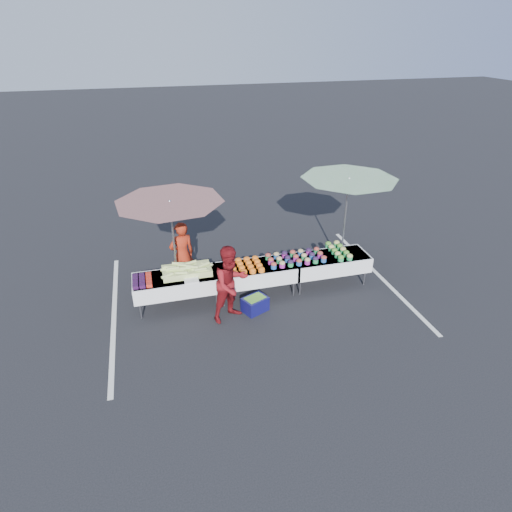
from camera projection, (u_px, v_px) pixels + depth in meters
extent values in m
plane|color=black|center=(256.00, 293.00, 10.02)|extent=(80.00, 80.00, 0.00)
cube|color=silver|center=(114.00, 314.00, 9.29)|extent=(0.10, 5.00, 0.00)
cube|color=silver|center=(379.00, 275.00, 10.75)|extent=(0.10, 5.00, 0.00)
cube|color=white|center=(176.00, 277.00, 9.26)|extent=(1.80, 0.75, 0.04)
cube|color=white|center=(177.00, 283.00, 9.34)|extent=(1.86, 0.81, 0.36)
cylinder|color=slate|center=(141.00, 311.00, 9.08)|extent=(0.04, 0.04, 0.39)
cylinder|color=slate|center=(140.00, 296.00, 9.58)|extent=(0.04, 0.04, 0.39)
cylinder|color=slate|center=(217.00, 300.00, 9.45)|extent=(0.04, 0.04, 0.39)
cylinder|color=slate|center=(212.00, 286.00, 9.95)|extent=(0.04, 0.04, 0.39)
cube|color=white|center=(256.00, 266.00, 9.67)|extent=(1.80, 0.75, 0.04)
cube|color=white|center=(256.00, 273.00, 9.75)|extent=(1.86, 0.81, 0.36)
cylinder|color=slate|center=(224.00, 298.00, 9.49)|extent=(0.04, 0.04, 0.39)
cylinder|color=slate|center=(219.00, 285.00, 9.99)|extent=(0.04, 0.04, 0.39)
cylinder|color=slate|center=(294.00, 288.00, 9.86)|extent=(0.04, 0.04, 0.39)
cylinder|color=slate|center=(285.00, 275.00, 10.36)|extent=(0.04, 0.04, 0.39)
cube|color=white|center=(330.00, 257.00, 10.08)|extent=(1.80, 0.75, 0.04)
cube|color=white|center=(329.00, 263.00, 10.16)|extent=(1.86, 0.81, 0.36)
cylinder|color=slate|center=(300.00, 287.00, 9.90)|extent=(0.04, 0.04, 0.39)
cylinder|color=slate|center=(292.00, 275.00, 10.40)|extent=(0.04, 0.04, 0.39)
cylinder|color=slate|center=(364.00, 278.00, 10.27)|extent=(0.04, 0.04, 0.39)
cylinder|color=slate|center=(353.00, 266.00, 10.77)|extent=(0.04, 0.04, 0.39)
cube|color=black|center=(135.00, 287.00, 8.81)|extent=(0.12, 0.12, 0.08)
cube|color=black|center=(135.00, 283.00, 8.93)|extent=(0.12, 0.12, 0.08)
cube|color=black|center=(135.00, 280.00, 9.05)|extent=(0.12, 0.12, 0.08)
cube|color=black|center=(135.00, 277.00, 9.17)|extent=(0.12, 0.12, 0.08)
cube|color=black|center=(142.00, 286.00, 8.84)|extent=(0.12, 0.12, 0.08)
cube|color=black|center=(142.00, 282.00, 8.96)|extent=(0.12, 0.12, 0.08)
cube|color=black|center=(142.00, 279.00, 9.08)|extent=(0.12, 0.12, 0.08)
cube|color=black|center=(142.00, 276.00, 9.20)|extent=(0.12, 0.12, 0.08)
cube|color=red|center=(149.00, 285.00, 8.88)|extent=(0.12, 0.12, 0.08)
cube|color=red|center=(149.00, 281.00, 9.00)|extent=(0.12, 0.12, 0.08)
cube|color=red|center=(149.00, 278.00, 9.11)|extent=(0.12, 0.12, 0.08)
cube|color=red|center=(148.00, 275.00, 9.23)|extent=(0.12, 0.12, 0.08)
cube|color=#B7C364|center=(187.00, 271.00, 9.32)|extent=(1.05, 0.55, 0.14)
cylinder|color=#B7C364|center=(200.00, 264.00, 9.50)|extent=(0.27, 0.09, 0.10)
cylinder|color=#B7C364|center=(169.00, 268.00, 9.22)|extent=(0.27, 0.14, 0.07)
cylinder|color=#B7C364|center=(192.00, 267.00, 9.18)|extent=(0.27, 0.14, 0.09)
cylinder|color=#B7C364|center=(167.00, 271.00, 9.23)|extent=(0.27, 0.15, 0.10)
cylinder|color=#B7C364|center=(179.00, 269.00, 9.19)|extent=(0.27, 0.15, 0.08)
cylinder|color=#B7C364|center=(184.00, 265.00, 9.29)|extent=(0.27, 0.10, 0.10)
cylinder|color=#B7C364|center=(185.00, 268.00, 9.18)|extent=(0.27, 0.07, 0.08)
cylinder|color=#B7C364|center=(181.00, 273.00, 9.10)|extent=(0.27, 0.14, 0.09)
cylinder|color=#B7C364|center=(178.00, 264.00, 9.40)|extent=(0.27, 0.12, 0.08)
cylinder|color=#B7C364|center=(207.00, 264.00, 9.48)|extent=(0.27, 0.16, 0.08)
cylinder|color=#B7C364|center=(172.00, 270.00, 9.17)|extent=(0.27, 0.11, 0.07)
cylinder|color=#B7C364|center=(184.00, 275.00, 9.09)|extent=(0.27, 0.10, 0.07)
cylinder|color=#B7C364|center=(191.00, 263.00, 9.41)|extent=(0.27, 0.12, 0.08)
cylinder|color=#B7C364|center=(167.00, 276.00, 9.00)|extent=(0.27, 0.15, 0.08)
cylinder|color=#B7C364|center=(170.00, 267.00, 9.22)|extent=(0.27, 0.10, 0.08)
cylinder|color=#B7C364|center=(196.00, 268.00, 9.29)|extent=(0.27, 0.16, 0.10)
cylinder|color=#B7C364|center=(174.00, 268.00, 9.13)|extent=(0.27, 0.12, 0.09)
cylinder|color=#B7C364|center=(200.00, 269.00, 9.12)|extent=(0.27, 0.09, 0.07)
cylinder|color=#B7C364|center=(203.00, 271.00, 9.20)|extent=(0.27, 0.10, 0.09)
cylinder|color=#B7C364|center=(199.00, 271.00, 9.24)|extent=(0.27, 0.12, 0.09)
cylinder|color=#B7C364|center=(190.00, 264.00, 9.52)|extent=(0.27, 0.10, 0.08)
cylinder|color=#B7C364|center=(204.00, 265.00, 9.34)|extent=(0.27, 0.14, 0.10)
cube|color=white|center=(191.00, 280.00, 9.06)|extent=(0.30, 0.25, 0.05)
cylinder|color=orange|center=(235.00, 274.00, 9.29)|extent=(0.15, 0.15, 0.05)
ellipsoid|color=orange|center=(235.00, 273.00, 9.27)|extent=(0.15, 0.15, 0.08)
cylinder|color=orange|center=(233.00, 270.00, 9.44)|extent=(0.15, 0.15, 0.05)
ellipsoid|color=orange|center=(233.00, 269.00, 9.42)|extent=(0.15, 0.15, 0.08)
cylinder|color=orange|center=(231.00, 266.00, 9.59)|extent=(0.15, 0.15, 0.05)
ellipsoid|color=orange|center=(231.00, 265.00, 9.58)|extent=(0.15, 0.15, 0.08)
cylinder|color=orange|center=(230.00, 262.00, 9.75)|extent=(0.15, 0.15, 0.05)
ellipsoid|color=orange|center=(230.00, 261.00, 9.73)|extent=(0.15, 0.15, 0.08)
cylinder|color=orange|center=(244.00, 273.00, 9.33)|extent=(0.15, 0.15, 0.05)
ellipsoid|color=orange|center=(244.00, 271.00, 9.31)|extent=(0.15, 0.15, 0.08)
cylinder|color=orange|center=(242.00, 269.00, 9.49)|extent=(0.15, 0.15, 0.05)
ellipsoid|color=orange|center=(242.00, 267.00, 9.47)|extent=(0.15, 0.15, 0.08)
cylinder|color=orange|center=(240.00, 265.00, 9.64)|extent=(0.15, 0.15, 0.05)
ellipsoid|color=orange|center=(240.00, 263.00, 9.62)|extent=(0.15, 0.15, 0.08)
cylinder|color=orange|center=(238.00, 261.00, 9.79)|extent=(0.15, 0.15, 0.05)
ellipsoid|color=orange|center=(238.00, 260.00, 9.77)|extent=(0.15, 0.15, 0.08)
cylinder|color=orange|center=(253.00, 272.00, 9.38)|extent=(0.15, 0.15, 0.05)
ellipsoid|color=orange|center=(253.00, 270.00, 9.36)|extent=(0.15, 0.15, 0.08)
cylinder|color=orange|center=(251.00, 268.00, 9.53)|extent=(0.15, 0.15, 0.05)
ellipsoid|color=orange|center=(251.00, 266.00, 9.51)|extent=(0.15, 0.15, 0.08)
cylinder|color=orange|center=(249.00, 264.00, 9.69)|extent=(0.15, 0.15, 0.05)
ellipsoid|color=orange|center=(249.00, 262.00, 9.67)|extent=(0.15, 0.15, 0.08)
cylinder|color=orange|center=(247.00, 260.00, 9.84)|extent=(0.15, 0.15, 0.05)
ellipsoid|color=orange|center=(247.00, 259.00, 9.82)|extent=(0.15, 0.15, 0.08)
cylinder|color=orange|center=(261.00, 271.00, 9.42)|extent=(0.15, 0.15, 0.05)
ellipsoid|color=orange|center=(261.00, 269.00, 9.41)|extent=(0.15, 0.15, 0.08)
cylinder|color=orange|center=(259.00, 267.00, 9.58)|extent=(0.15, 0.15, 0.05)
ellipsoid|color=orange|center=(259.00, 265.00, 9.56)|extent=(0.15, 0.15, 0.08)
cylinder|color=orange|center=(257.00, 263.00, 9.73)|extent=(0.15, 0.15, 0.05)
ellipsoid|color=orange|center=(257.00, 261.00, 9.71)|extent=(0.15, 0.15, 0.08)
cylinder|color=orange|center=(255.00, 259.00, 9.88)|extent=(0.15, 0.15, 0.05)
ellipsoid|color=orange|center=(255.00, 258.00, 9.86)|extent=(0.15, 0.15, 0.08)
cylinder|color=#2354A3|center=(274.00, 266.00, 9.53)|extent=(0.13, 0.13, 0.10)
ellipsoid|color=maroon|center=(274.00, 264.00, 9.50)|extent=(0.14, 0.14, 0.10)
cylinder|color=#9F228D|center=(271.00, 262.00, 9.72)|extent=(0.13, 0.13, 0.10)
ellipsoid|color=maroon|center=(271.00, 260.00, 9.69)|extent=(0.14, 0.14, 0.10)
cylinder|color=#238D4A|center=(268.00, 257.00, 9.91)|extent=(0.13, 0.13, 0.10)
ellipsoid|color=maroon|center=(268.00, 255.00, 9.88)|extent=(0.14, 0.14, 0.10)
cylinder|color=#9F228D|center=(282.00, 265.00, 9.58)|extent=(0.13, 0.13, 0.10)
ellipsoid|color=tan|center=(282.00, 263.00, 9.55)|extent=(0.14, 0.14, 0.10)
cylinder|color=#238D4A|center=(279.00, 261.00, 9.76)|extent=(0.13, 0.13, 0.10)
ellipsoid|color=tan|center=(279.00, 258.00, 9.74)|extent=(0.14, 0.14, 0.10)
cylinder|color=#2354A3|center=(276.00, 256.00, 9.95)|extent=(0.13, 0.13, 0.10)
ellipsoid|color=tan|center=(276.00, 254.00, 9.92)|extent=(0.14, 0.14, 0.10)
cylinder|color=#238D4A|center=(291.00, 264.00, 9.62)|extent=(0.13, 0.13, 0.10)
ellipsoid|color=#231230|center=(291.00, 262.00, 9.59)|extent=(0.14, 0.14, 0.10)
cylinder|color=#2354A3|center=(288.00, 260.00, 9.81)|extent=(0.13, 0.13, 0.10)
ellipsoid|color=#231230|center=(288.00, 257.00, 9.78)|extent=(0.14, 0.14, 0.10)
cylinder|color=#9F228D|center=(285.00, 255.00, 10.00)|extent=(0.13, 0.13, 0.10)
ellipsoid|color=#231230|center=(285.00, 253.00, 9.97)|extent=(0.14, 0.14, 0.10)
cylinder|color=#2354A3|center=(299.00, 263.00, 9.67)|extent=(0.13, 0.13, 0.10)
ellipsoid|color=maroon|center=(299.00, 261.00, 9.64)|extent=(0.14, 0.14, 0.10)
cylinder|color=#9F228D|center=(296.00, 259.00, 9.86)|extent=(0.13, 0.13, 0.10)
ellipsoid|color=maroon|center=(296.00, 256.00, 9.83)|extent=(0.14, 0.14, 0.10)
cylinder|color=#238D4A|center=(293.00, 254.00, 10.04)|extent=(0.13, 0.13, 0.10)
ellipsoid|color=maroon|center=(293.00, 252.00, 10.01)|extent=(0.14, 0.14, 0.10)
cylinder|color=#9F228D|center=(307.00, 262.00, 9.71)|extent=(0.13, 0.13, 0.10)
ellipsoid|color=tan|center=(307.00, 260.00, 9.69)|extent=(0.14, 0.14, 0.10)
cylinder|color=#238D4A|center=(304.00, 258.00, 9.90)|extent=(0.13, 0.13, 0.10)
ellipsoid|color=tan|center=(304.00, 255.00, 9.87)|extent=(0.14, 0.14, 0.10)
cylinder|color=#2354A3|center=(301.00, 253.00, 10.09)|extent=(0.13, 0.13, 0.10)
ellipsoid|color=tan|center=(301.00, 251.00, 10.06)|extent=(0.14, 0.14, 0.10)
cylinder|color=#238D4A|center=(316.00, 261.00, 9.76)|extent=(0.13, 0.13, 0.10)
ellipsoid|color=#231230|center=(316.00, 259.00, 9.73)|extent=(0.14, 0.14, 0.10)
cylinder|color=#2354A3|center=(312.00, 256.00, 9.95)|extent=(0.13, 0.13, 0.10)
ellipsoid|color=#231230|center=(312.00, 254.00, 9.92)|extent=(0.14, 0.14, 0.10)
cylinder|color=#9F228D|center=(309.00, 252.00, 10.13)|extent=(0.13, 0.13, 0.10)
ellipsoid|color=#231230|center=(309.00, 250.00, 10.10)|extent=(0.14, 0.14, 0.10)
cylinder|color=#2354A3|center=(324.00, 260.00, 9.80)|extent=(0.13, 0.13, 0.10)
ellipsoid|color=maroon|center=(324.00, 257.00, 9.78)|extent=(0.14, 0.14, 0.10)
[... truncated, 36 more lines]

